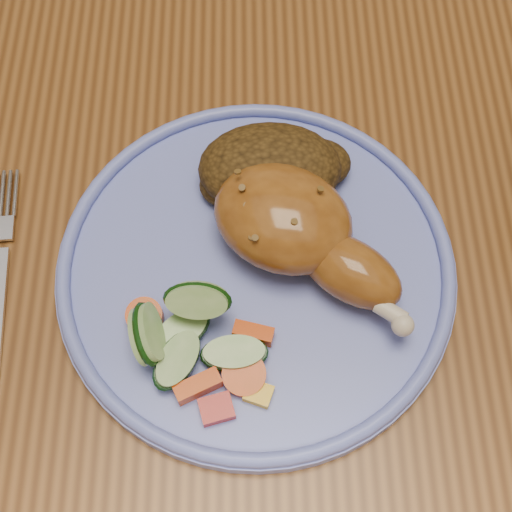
# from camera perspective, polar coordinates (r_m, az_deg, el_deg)

# --- Properties ---
(ground) EXTENTS (4.00, 4.00, 0.00)m
(ground) POSITION_cam_1_polar(r_m,az_deg,el_deg) (1.24, 1.93, -13.50)
(ground) COLOR #51311B
(ground) RESTS_ON ground
(dining_table) EXTENTS (0.90, 1.40, 0.75)m
(dining_table) POSITION_cam_1_polar(r_m,az_deg,el_deg) (0.61, 3.81, 0.89)
(dining_table) COLOR brown
(dining_table) RESTS_ON ground
(plate) EXTENTS (0.28, 0.28, 0.01)m
(plate) POSITION_cam_1_polar(r_m,az_deg,el_deg) (0.50, -0.00, -1.08)
(plate) COLOR #6B7BDE
(plate) RESTS_ON dining_table
(plate_rim) EXTENTS (0.28, 0.28, 0.01)m
(plate_rim) POSITION_cam_1_polar(r_m,az_deg,el_deg) (0.49, -0.00, -0.52)
(plate_rim) COLOR #6B7BDE
(plate_rim) RESTS_ON plate
(chicken_leg) EXTENTS (0.15, 0.14, 0.05)m
(chicken_leg) POSITION_cam_1_polar(r_m,az_deg,el_deg) (0.48, 3.46, 2.04)
(chicken_leg) COLOR #94581F
(chicken_leg) RESTS_ON plate
(rice_pilaf) EXTENTS (0.11, 0.08, 0.05)m
(rice_pilaf) POSITION_cam_1_polar(r_m,az_deg,el_deg) (0.52, 1.36, 6.97)
(rice_pilaf) COLOR #452F11
(rice_pilaf) RESTS_ON plate
(vegetable_pile) EXTENTS (0.10, 0.09, 0.05)m
(vegetable_pile) POSITION_cam_1_polar(r_m,az_deg,el_deg) (0.46, -5.13, -6.79)
(vegetable_pile) COLOR #A50A05
(vegetable_pile) RESTS_ON plate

